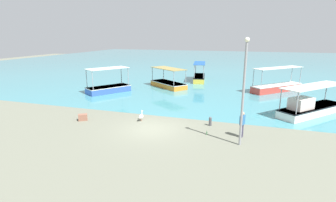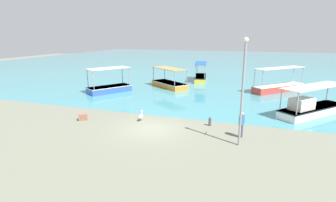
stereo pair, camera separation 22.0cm
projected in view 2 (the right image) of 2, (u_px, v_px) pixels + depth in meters
name	position (u px, v px, depth m)	size (l,w,h in m)	color
ground	(151.00, 129.00, 18.32)	(120.00, 120.00, 0.00)	slate
harbor_water	(227.00, 62.00, 62.41)	(110.00, 90.00, 0.00)	teal
fishing_boat_far_right	(278.00, 87.00, 30.18)	(5.87, 5.91, 2.77)	#C43E34
fishing_boat_far_left	(200.00, 77.00, 37.26)	(2.45, 5.65, 2.55)	yellow
fishing_boat_near_right	(109.00, 88.00, 29.88)	(4.21, 5.12, 2.77)	blue
fishing_boat_center	(310.00, 108.00, 21.25)	(5.81, 6.28, 2.42)	white
fishing_boat_near_left	(169.00, 83.00, 32.73)	(5.43, 4.80, 2.39)	orange
pelican	(141.00, 116.00, 19.93)	(0.28, 0.80, 0.80)	#E0997A
lamp_post	(243.00, 88.00, 14.77)	(0.28, 0.28, 6.27)	gray
mooring_bollard	(210.00, 121.00, 18.87)	(0.22, 0.22, 0.67)	#47474C
fisherman_standing	(241.00, 124.00, 16.60)	(0.35, 0.45, 1.69)	#3A374B
cargo_crate	(83.00, 117.00, 20.18)	(0.67, 0.45, 0.48)	#8B5B47
glass_bottle	(206.00, 133.00, 17.21)	(0.07, 0.07, 0.27)	#3F7F4C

